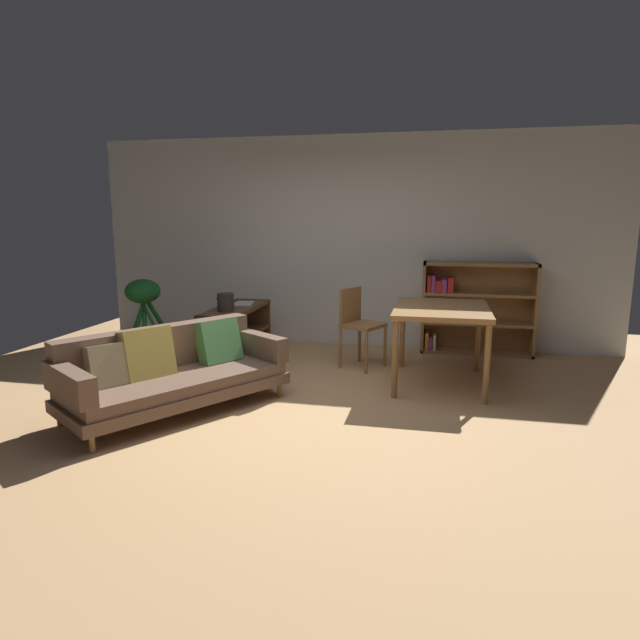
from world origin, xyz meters
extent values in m
plane|color=tan|center=(0.00, 0.00, 0.00)|extent=(8.16, 8.16, 0.00)
cube|color=silver|center=(0.00, 2.70, 1.35)|extent=(6.80, 0.10, 2.70)
cylinder|color=olive|center=(-0.29, 0.39, 0.07)|extent=(0.04, 0.04, 0.13)
cylinder|color=olive|center=(-1.27, -1.08, 0.07)|extent=(0.04, 0.04, 0.13)
cylinder|color=olive|center=(-0.85, 0.76, 0.07)|extent=(0.04, 0.04, 0.13)
cylinder|color=olive|center=(-1.83, -0.71, 0.07)|extent=(0.04, 0.04, 0.13)
cube|color=brown|center=(-1.06, -0.16, 0.18)|extent=(1.73, 2.04, 0.10)
cube|color=brown|center=(-1.06, -0.16, 0.28)|extent=(1.66, 1.96, 0.10)
cube|color=brown|center=(-1.31, 0.01, 0.52)|extent=(1.18, 1.64, 0.38)
cube|color=brown|center=(-0.56, 0.58, 0.45)|extent=(0.71, 0.54, 0.23)
cube|color=brown|center=(-1.56, -0.90, 0.45)|extent=(0.71, 0.54, 0.23)
cube|color=tan|center=(-1.47, -0.52, 0.49)|extent=(0.38, 0.41, 0.37)
cube|color=tan|center=(-1.28, -0.24, 0.53)|extent=(0.44, 0.49, 0.46)
cube|color=#4C894C|center=(-0.88, 0.36, 0.51)|extent=(0.43, 0.48, 0.43)
cube|color=#56351E|center=(-1.19, 2.23, 0.31)|extent=(0.46, 0.04, 0.63)
cube|color=#56351E|center=(-1.19, 0.98, 0.31)|extent=(0.46, 0.04, 0.63)
cube|color=#56351E|center=(-1.19, 1.61, 0.30)|extent=(0.46, 1.24, 0.04)
cube|color=#56351E|center=(-1.19, 1.61, 0.61)|extent=(0.46, 1.28, 0.04)
cube|color=#56351E|center=(-1.19, 1.61, 0.02)|extent=(0.46, 1.24, 0.04)
cube|color=silver|center=(-1.17, 1.85, 0.64)|extent=(0.27, 0.34, 0.02)
cube|color=black|center=(-1.37, 1.81, 0.68)|extent=(0.25, 0.33, 0.08)
cylinder|color=#2D2823|center=(-1.19, 1.33, 0.73)|extent=(0.19, 0.19, 0.20)
cylinder|color=slate|center=(-1.19, 1.33, 0.77)|extent=(0.10, 0.10, 0.01)
cylinder|color=#9E9389|center=(-2.27, 1.42, 0.11)|extent=(0.36, 0.36, 0.22)
cylinder|color=#195623|center=(-2.15, 1.40, 0.44)|extent=(0.27, 0.08, 0.45)
cylinder|color=#195623|center=(-2.18, 1.55, 0.50)|extent=(0.23, 0.30, 0.59)
cylinder|color=#195623|center=(-2.32, 1.49, 0.47)|extent=(0.13, 0.17, 0.52)
cylinder|color=#195623|center=(-2.37, 1.44, 0.44)|extent=(0.25, 0.08, 0.46)
cylinder|color=#195623|center=(-2.32, 1.36, 0.45)|extent=(0.13, 0.17, 0.48)
cylinder|color=#195623|center=(-2.24, 1.37, 0.39)|extent=(0.12, 0.16, 0.37)
ellipsoid|color=#195623|center=(-2.27, 1.42, 0.81)|extent=(0.41, 0.41, 0.29)
cylinder|color=olive|center=(0.77, 1.67, 0.37)|extent=(0.06, 0.06, 0.75)
cylinder|color=olive|center=(0.77, 0.59, 0.37)|extent=(0.06, 0.06, 0.75)
cylinder|color=olive|center=(1.60, 1.67, 0.37)|extent=(0.06, 0.06, 0.75)
cylinder|color=olive|center=(1.60, 0.59, 0.37)|extent=(0.06, 0.06, 0.75)
cube|color=olive|center=(1.18, 1.13, 0.77)|extent=(0.92, 1.18, 0.05)
cylinder|color=olive|center=(0.58, 1.65, 0.23)|extent=(0.04, 0.04, 0.47)
cylinder|color=olive|center=(0.41, 1.31, 0.23)|extent=(0.04, 0.04, 0.47)
cylinder|color=olive|center=(0.27, 1.81, 0.23)|extent=(0.04, 0.04, 0.47)
cylinder|color=olive|center=(0.10, 1.47, 0.23)|extent=(0.04, 0.04, 0.47)
cube|color=olive|center=(0.34, 1.56, 0.49)|extent=(0.53, 0.54, 0.04)
cube|color=olive|center=(0.18, 1.64, 0.70)|extent=(0.20, 0.35, 0.39)
cube|color=olive|center=(0.98, 2.48, 0.57)|extent=(0.04, 0.31, 1.13)
cube|color=olive|center=(2.29, 2.48, 0.57)|extent=(0.04, 0.31, 1.13)
cube|color=olive|center=(1.64, 2.48, 1.11)|extent=(1.35, 0.31, 0.04)
cube|color=olive|center=(1.64, 2.48, 0.02)|extent=(1.35, 0.31, 0.04)
cube|color=olive|center=(1.64, 2.62, 0.57)|extent=(1.31, 0.04, 1.13)
cube|color=olive|center=(1.64, 2.48, 0.39)|extent=(1.31, 0.30, 0.04)
cube|color=olive|center=(1.64, 2.48, 0.75)|extent=(1.31, 0.30, 0.04)
cube|color=orange|center=(1.04, 2.47, 0.14)|extent=(0.04, 0.26, 0.21)
cube|color=#993884|center=(1.08, 2.46, 0.12)|extent=(0.04, 0.22, 0.16)
cube|color=silver|center=(1.13, 2.45, 0.13)|extent=(0.03, 0.19, 0.19)
cube|color=silver|center=(1.05, 2.47, 0.50)|extent=(0.07, 0.24, 0.20)
cube|color=orange|center=(1.13, 2.46, 0.48)|extent=(0.07, 0.23, 0.16)
cube|color=red|center=(1.20, 2.47, 0.48)|extent=(0.06, 0.25, 0.15)
cube|color=red|center=(1.04, 2.45, 0.87)|extent=(0.04, 0.19, 0.20)
cube|color=#993884|center=(1.09, 2.46, 0.87)|extent=(0.04, 0.22, 0.20)
cube|color=red|center=(1.15, 2.46, 0.84)|extent=(0.07, 0.21, 0.14)
cube|color=#993884|center=(1.22, 2.46, 0.84)|extent=(0.06, 0.22, 0.16)
cube|color=red|center=(1.29, 2.46, 0.86)|extent=(0.07, 0.23, 0.19)
camera|label=1|loc=(1.11, -4.31, 1.69)|focal=30.23mm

